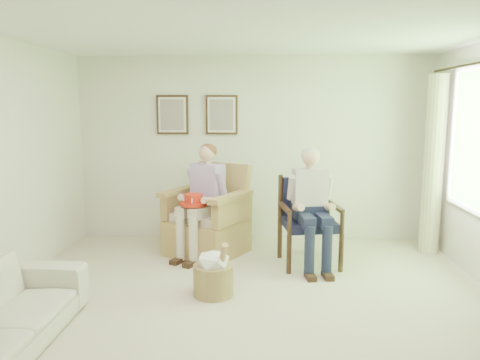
{
  "coord_description": "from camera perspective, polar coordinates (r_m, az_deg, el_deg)",
  "views": [
    {
      "loc": [
        0.15,
        -3.9,
        1.92
      ],
      "look_at": [
        -0.13,
        1.48,
        1.05
      ],
      "focal_mm": 35.0,
      "sensor_mm": 36.0,
      "label": 1
    }
  ],
  "objects": [
    {
      "name": "wicker_armchair",
      "position": [
        6.14,
        -4.01,
        -5.51
      ],
      "size": [
        0.9,
        0.9,
        1.16
      ],
      "rotation": [
        0.0,
        0.0,
        -0.51
      ],
      "color": "#A97E4F",
      "rests_on": "ground"
    },
    {
      "name": "person_wicker",
      "position": [
        5.89,
        -4.24,
        -1.48
      ],
      "size": [
        0.4,
        0.63,
        1.41
      ],
      "rotation": [
        0.0,
        0.0,
        -0.51
      ],
      "color": "beige",
      "rests_on": "ground"
    },
    {
      "name": "curtain_right",
      "position": [
        6.51,
        22.5,
        1.67
      ],
      "size": [
        0.34,
        0.34,
        2.3
      ],
      "primitive_type": "cylinder",
      "color": "beige",
      "rests_on": "ground"
    },
    {
      "name": "floor",
      "position": [
        4.35,
        0.69,
        -17.0
      ],
      "size": [
        5.5,
        5.5,
        0.0
      ],
      "primitive_type": "plane",
      "color": "beige",
      "rests_on": "ground"
    },
    {
      "name": "framed_print_right",
      "position": [
        6.65,
        -2.26,
        7.94
      ],
      "size": [
        0.45,
        0.05,
        0.55
      ],
      "color": "#382114",
      "rests_on": "back_wall"
    },
    {
      "name": "ceiling",
      "position": [
        3.97,
        0.77,
        19.05
      ],
      "size": [
        5.0,
        5.5,
        0.02
      ],
      "primitive_type": "cube",
      "color": "white",
      "rests_on": "back_wall"
    },
    {
      "name": "red_hat",
      "position": [
        5.76,
        -5.69,
        -2.55
      ],
      "size": [
        0.33,
        0.33,
        0.14
      ],
      "color": "red",
      "rests_on": "person_wicker"
    },
    {
      "name": "framed_print_left",
      "position": [
        6.74,
        -8.25,
        7.87
      ],
      "size": [
        0.45,
        0.05,
        0.55
      ],
      "color": "#382114",
      "rests_on": "back_wall"
    },
    {
      "name": "hatbox",
      "position": [
        4.83,
        -3.26,
        -11.25
      ],
      "size": [
        0.41,
        0.41,
        0.6
      ],
      "color": "tan",
      "rests_on": "ground"
    },
    {
      "name": "back_wall",
      "position": [
        6.69,
        1.65,
        3.83
      ],
      "size": [
        5.0,
        0.04,
        2.6
      ],
      "primitive_type": "cube",
      "color": "silver",
      "rests_on": "ground"
    },
    {
      "name": "wood_armchair",
      "position": [
        5.77,
        8.41,
        -4.51
      ],
      "size": [
        0.67,
        0.63,
        1.03
      ],
      "rotation": [
        0.0,
        0.0,
        0.15
      ],
      "color": "black",
      "rests_on": "ground"
    },
    {
      "name": "person_dark",
      "position": [
        5.55,
        8.63,
        -2.28
      ],
      "size": [
        0.4,
        0.63,
        1.4
      ],
      "rotation": [
        0.0,
        0.0,
        0.15
      ],
      "color": "#1A1F3A",
      "rests_on": "ground"
    },
    {
      "name": "front_wall",
      "position": [
        1.32,
        -4.21,
        -18.8
      ],
      "size": [
        5.0,
        0.04,
        2.6
      ],
      "primitive_type": "cube",
      "color": "silver",
      "rests_on": "ground"
    }
  ]
}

